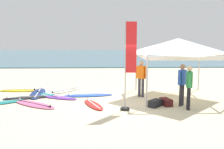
# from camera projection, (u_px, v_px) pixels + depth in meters

# --- Properties ---
(ground_plane) EXTENTS (80.00, 80.00, 0.00)m
(ground_plane) POSITION_uv_depth(u_px,v_px,m) (127.00, 103.00, 10.81)
(ground_plane) COLOR beige
(sea) EXTENTS (80.00, 36.00, 0.10)m
(sea) POSITION_uv_depth(u_px,v_px,m) (110.00, 55.00, 41.36)
(sea) COLOR teal
(sea) RESTS_ON ground
(canopy_tent) EXTENTS (3.49, 3.49, 2.75)m
(canopy_tent) POSITION_uv_depth(u_px,v_px,m) (178.00, 46.00, 11.54)
(canopy_tent) COLOR #B7B7BC
(canopy_tent) RESTS_ON ground
(surfboard_blue) EXTENTS (2.37, 0.85, 0.19)m
(surfboard_blue) POSITION_uv_depth(u_px,v_px,m) (88.00, 95.00, 12.11)
(surfboard_blue) COLOR blue
(surfboard_blue) RESTS_ON ground
(surfboard_white) EXTENTS (1.70, 1.87, 0.19)m
(surfboard_white) POSITION_uv_depth(u_px,v_px,m) (65.00, 91.00, 13.14)
(surfboard_white) COLOR white
(surfboard_white) RESTS_ON ground
(surfboard_navy) EXTENTS (1.00, 2.64, 0.19)m
(surfboard_navy) POSITION_uv_depth(u_px,v_px,m) (38.00, 93.00, 12.52)
(surfboard_navy) COLOR navy
(surfboard_navy) RESTS_ON ground
(surfboard_purple) EXTENTS (2.08, 1.40, 0.19)m
(surfboard_purple) POSITION_uv_depth(u_px,v_px,m) (58.00, 97.00, 11.69)
(surfboard_purple) COLOR purple
(surfboard_purple) RESTS_ON ground
(surfboard_red) EXTENTS (1.13, 1.89, 0.19)m
(surfboard_red) POSITION_uv_depth(u_px,v_px,m) (93.00, 105.00, 10.37)
(surfboard_red) COLOR red
(surfboard_red) RESTS_ON ground
(surfboard_pink) EXTENTS (2.30, 1.92, 0.19)m
(surfboard_pink) POSITION_uv_depth(u_px,v_px,m) (34.00, 104.00, 10.43)
(surfboard_pink) COLOR pink
(surfboard_pink) RESTS_ON ground
(surfboard_yellow) EXTENTS (2.01, 0.56, 0.19)m
(surfboard_yellow) POSITION_uv_depth(u_px,v_px,m) (19.00, 90.00, 13.21)
(surfboard_yellow) COLOR yellow
(surfboard_yellow) RESTS_ON ground
(surfboard_black) EXTENTS (2.30, 1.14, 0.19)m
(surfboard_black) POSITION_uv_depth(u_px,v_px,m) (28.00, 97.00, 11.64)
(surfboard_black) COLOR black
(surfboard_black) RESTS_ON ground
(surfboard_cyan) EXTENTS (1.75, 1.72, 0.19)m
(surfboard_cyan) POSITION_uv_depth(u_px,v_px,m) (47.00, 95.00, 12.11)
(surfboard_cyan) COLOR #23B2CC
(surfboard_cyan) RESTS_ON ground
(person_green) EXTENTS (0.31, 0.53, 1.71)m
(person_green) POSITION_uv_depth(u_px,v_px,m) (189.00, 84.00, 9.65)
(person_green) COLOR black
(person_green) RESTS_ON ground
(person_orange) EXTENTS (0.46, 0.39, 1.71)m
(person_orange) POSITION_uv_depth(u_px,v_px,m) (141.00, 76.00, 11.79)
(person_orange) COLOR #383842
(person_orange) RESTS_ON ground
(person_blue) EXTENTS (0.40, 0.44, 1.71)m
(person_blue) POSITION_uv_depth(u_px,v_px,m) (182.00, 82.00, 10.20)
(person_blue) COLOR #2D2D33
(person_blue) RESTS_ON ground
(banner_flag) EXTENTS (0.60, 0.36, 3.40)m
(banner_flag) POSITION_uv_depth(u_px,v_px,m) (128.00, 69.00, 9.51)
(banner_flag) COLOR #99999E
(banner_flag) RESTS_ON ground
(gear_bag_near_tent) EXTENTS (0.64, 0.66, 0.28)m
(gear_bag_near_tent) POSITION_uv_depth(u_px,v_px,m) (155.00, 103.00, 10.17)
(gear_bag_near_tent) COLOR #232328
(gear_bag_near_tent) RESTS_ON ground
(gear_bag_by_pole) EXTENTS (0.47, 0.66, 0.28)m
(gear_bag_by_pole) POSITION_uv_depth(u_px,v_px,m) (166.00, 102.00, 10.38)
(gear_bag_by_pole) COLOR #4C1919
(gear_bag_by_pole) RESTS_ON ground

